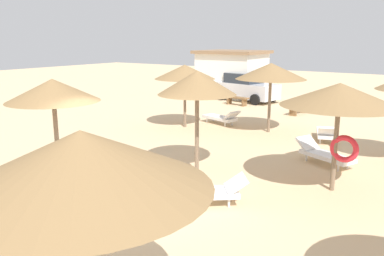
# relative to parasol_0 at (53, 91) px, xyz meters

# --- Properties ---
(ground_plane) EXTENTS (80.00, 80.00, 0.00)m
(ground_plane) POSITION_rel_parasol_0_xyz_m (2.18, 0.16, -2.50)
(ground_plane) COLOR #DBBA8C
(parasol_0) EXTENTS (2.39, 2.39, 2.81)m
(parasol_0) POSITION_rel_parasol_0_xyz_m (0.00, 0.00, 0.00)
(parasol_0) COLOR #75604C
(parasol_0) RESTS_ON ground
(parasol_1) EXTENTS (2.22, 2.22, 2.95)m
(parasol_1) POSITION_rel_parasol_0_xyz_m (2.58, 2.82, 0.10)
(parasol_1) COLOR #75604C
(parasol_1) RESTS_ON ground
(parasol_2) EXTENTS (2.87, 2.87, 2.76)m
(parasol_2) POSITION_rel_parasol_0_xyz_m (6.24, 3.59, -0.05)
(parasol_2) COLOR #75604C
(parasol_2) RESTS_ON ground
(parasol_3) EXTENTS (2.95, 2.95, 2.85)m
(parasol_3) POSITION_rel_parasol_0_xyz_m (5.29, -3.57, -0.00)
(parasol_3) COLOR #75604C
(parasol_3) RESTS_ON ground
(parasol_5) EXTENTS (2.60, 2.60, 2.72)m
(parasol_5) POSITION_rel_parasol_0_xyz_m (-1.17, 7.52, -0.09)
(parasol_5) COLOR #75604C
(parasol_5) RESTS_ON ground
(parasol_6) EXTENTS (2.86, 2.86, 2.85)m
(parasol_6) POSITION_rel_parasol_0_xyz_m (2.26, 8.70, 0.01)
(parasol_6) COLOR #75604C
(parasol_6) RESTS_ON ground
(lounger_0) EXTENTS (1.72, 1.85, 0.70)m
(lounger_0) POSITION_rel_parasol_0_xyz_m (2.28, 0.18, -2.19)
(lounger_0) COLOR white
(lounger_0) RESTS_ON ground
(lounger_1) EXTENTS (1.88, 1.69, 0.68)m
(lounger_1) POSITION_rel_parasol_0_xyz_m (4.06, 1.06, -2.19)
(lounger_1) COLOR white
(lounger_1) RESTS_ON ground
(lounger_2) EXTENTS (1.99, 1.35, 0.71)m
(lounger_2) POSITION_rel_parasol_0_xyz_m (5.40, 5.68, -2.19)
(lounger_2) COLOR white
(lounger_2) RESTS_ON ground
(lounger_5) EXTENTS (1.99, 1.13, 0.72)m
(lounger_5) POSITION_rel_parasol_0_xyz_m (-0.11, 8.89, -2.18)
(lounger_5) COLOR white
(lounger_5) RESTS_ON ground
(lounger_6) EXTENTS (1.22, 1.99, 0.74)m
(lounger_6) POSITION_rel_parasol_0_xyz_m (4.67, 8.55, -2.18)
(lounger_6) COLOR white
(lounger_6) RESTS_ON ground
(bench_0) EXTENTS (0.56, 1.53, 0.49)m
(bench_0) POSITION_rel_parasol_0_xyz_m (1.92, 13.21, -2.16)
(bench_0) COLOR brown
(bench_0) RESTS_ON ground
(bench_2) EXTENTS (1.54, 0.63, 0.49)m
(bench_2) POSITION_rel_parasol_0_xyz_m (-2.02, 13.95, -2.16)
(bench_2) COLOR brown
(bench_2) RESTS_ON ground
(parked_car) EXTENTS (4.25, 2.57, 1.72)m
(parked_car) POSITION_rel_parasol_0_xyz_m (-2.35, 15.72, -1.68)
(parked_car) COLOR silver
(parked_car) RESTS_ON ground
(beach_cabana) EXTENTS (4.23, 3.67, 3.04)m
(beach_cabana) POSITION_rel_parasol_0_xyz_m (-4.00, 16.96, -0.96)
(beach_cabana) COLOR white
(beach_cabana) RESTS_ON ground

